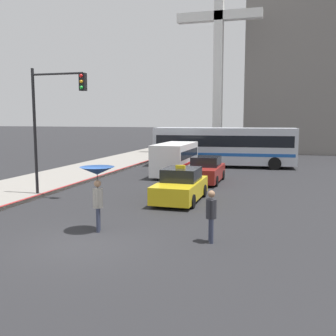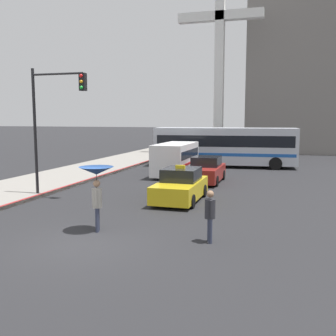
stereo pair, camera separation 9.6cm
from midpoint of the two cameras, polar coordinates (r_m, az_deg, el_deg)
The scene contains 10 objects.
ground_plane at distance 12.64m, azimuth -11.81°, elevation -10.59°, with size 300.00×300.00×0.00m, color #262628.
taxi at distance 18.29m, azimuth 1.98°, elevation -2.65°, with size 1.91×4.16×1.69m.
sedan_red at distance 23.75m, azimuth 5.64°, elevation -0.37°, with size 1.91×4.10×1.54m.
ambulance_van at distance 26.21m, azimuth 1.22°, elevation 1.49°, with size 2.12×5.04×2.17m.
city_bus at distance 31.35m, azimuth 8.32°, elevation 3.29°, with size 11.14×3.46×3.08m.
pedestrian_with_umbrella at distance 13.40m, azimuth -10.13°, elevation -1.52°, with size 1.17×1.17×2.22m.
pedestrian_man at distance 12.25m, azimuth 6.34°, elevation -6.33°, with size 0.42×0.47×1.64m.
traffic_light at distance 19.47m, azimuth -16.19°, elevation 8.08°, with size 2.85×0.38×6.18m.
building_tower_near at distance 51.16m, azimuth 21.37°, elevation 18.49°, with size 15.61×13.00×28.46m.
monument_cross at distance 41.74m, azimuth 7.57°, elevation 17.07°, with size 8.54×0.90×19.40m.
Camera 2 is at (5.83, -10.55, 3.84)m, focal length 42.00 mm.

